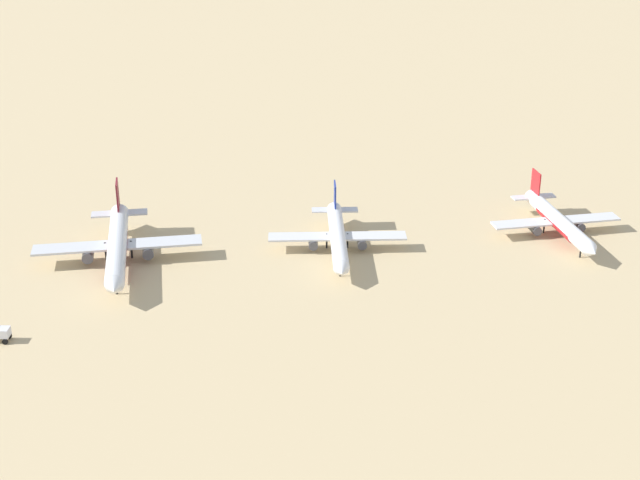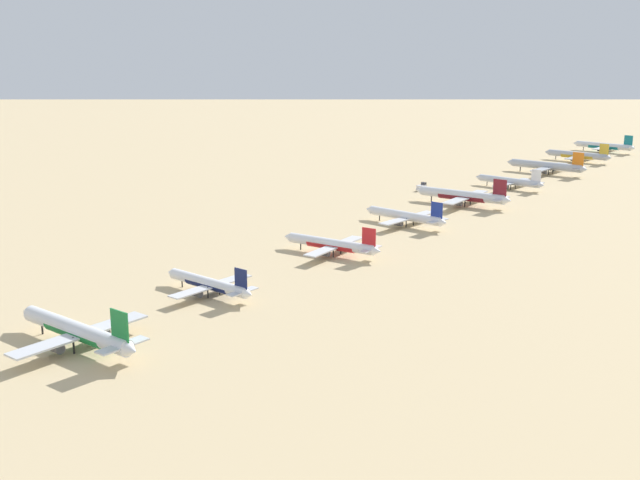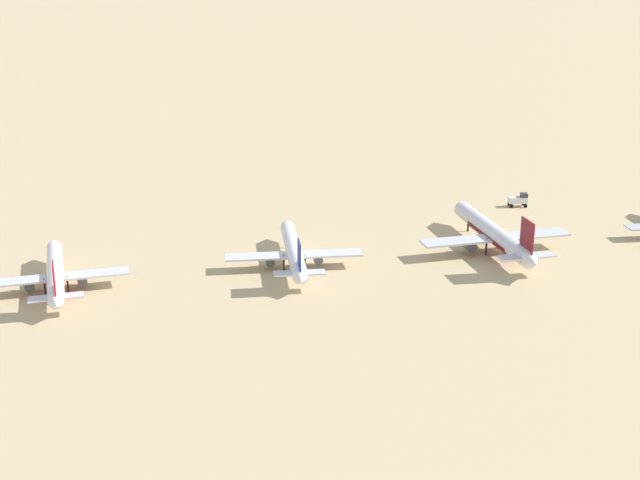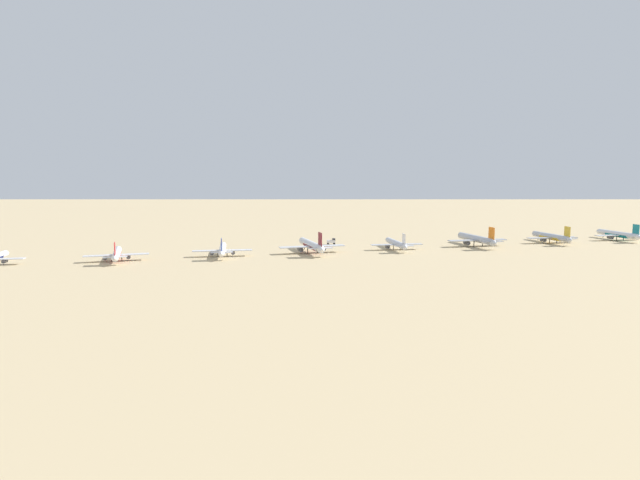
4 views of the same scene
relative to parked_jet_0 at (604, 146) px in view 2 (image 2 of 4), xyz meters
The scene contains 11 objects.
ground_plane 213.33m from the parked_jet_0, 97.06° to the left, with size 2533.27×2533.27×0.00m, color tan.
parked_jet_0 is the anchor object (origin of this frame).
parked_jet_1 53.70m from the parked_jet_0, 96.81° to the left, with size 42.05×34.11×12.14m.
parked_jet_2 109.41m from the parked_jet_0, 97.24° to the left, with size 46.42×37.72×13.38m.
parked_jet_3 163.53m from the parked_jet_0, 97.35° to the left, with size 37.69×30.52×10.90m.
parked_jet_4 214.93m from the parked_jet_0, 96.96° to the left, with size 46.14×37.65×13.31m.
parked_jet_5 264.34m from the parked_jet_0, 96.73° to the left, with size 39.11×31.67×11.31m.
parked_jet_6 317.60m from the parked_jet_0, 96.98° to the left, with size 38.70×31.64×11.19m.
parked_jet_7 374.18m from the parked_jet_0, 96.38° to the left, with size 35.36×28.70×10.20m.
parked_jet_8 421.88m from the parked_jet_0, 96.78° to the left, with size 44.52×36.18×12.84m.
service_truck 195.73m from the parked_jet_0, 87.56° to the left, with size 2.95×5.33×3.90m.
Camera 2 is at (-183.49, 298.79, 70.17)m, focal length 44.43 mm.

